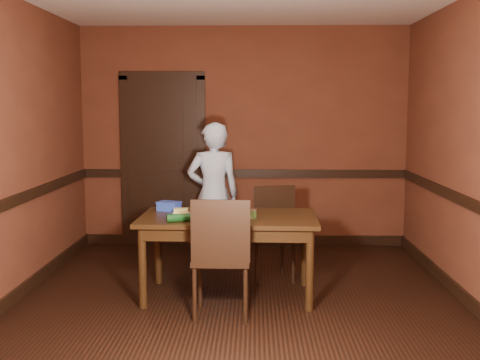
{
  "coord_description": "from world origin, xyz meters",
  "views": [
    {
      "loc": [
        0.14,
        -5.17,
        1.73
      ],
      "look_at": [
        0.0,
        0.35,
        1.05
      ],
      "focal_mm": 45.0,
      "sensor_mm": 36.0,
      "label": 1
    }
  ],
  "objects_px": {
    "sauce_jar": "(253,214)",
    "person": "(213,195)",
    "food_tub": "(169,206)",
    "chair_near": "(222,256)",
    "dining_table": "(229,256)",
    "chair_far": "(270,234)",
    "cheese_saucer": "(181,212)",
    "sandwich_plate": "(241,215)"
  },
  "relations": [
    {
      "from": "chair_near",
      "to": "food_tub",
      "type": "relative_size",
      "value": 4.08
    },
    {
      "from": "chair_far",
      "to": "chair_near",
      "type": "distance_m",
      "value": 1.13
    },
    {
      "from": "sandwich_plate",
      "to": "person",
      "type": "bearing_deg",
      "value": 105.97
    },
    {
      "from": "chair_far",
      "to": "sandwich_plate",
      "type": "relative_size",
      "value": 3.45
    },
    {
      "from": "food_tub",
      "to": "sandwich_plate",
      "type": "bearing_deg",
      "value": -2.3
    },
    {
      "from": "dining_table",
      "to": "sandwich_plate",
      "type": "distance_m",
      "value": 0.41
    },
    {
      "from": "chair_near",
      "to": "food_tub",
      "type": "distance_m",
      "value": 0.97
    },
    {
      "from": "chair_near",
      "to": "cheese_saucer",
      "type": "bearing_deg",
      "value": -54.13
    },
    {
      "from": "sandwich_plate",
      "to": "chair_near",
      "type": "bearing_deg",
      "value": -107.94
    },
    {
      "from": "person",
      "to": "food_tub",
      "type": "bearing_deg",
      "value": 54.97
    },
    {
      "from": "dining_table",
      "to": "sandwich_plate",
      "type": "xyz_separation_m",
      "value": [
        0.11,
        -0.04,
        0.39
      ]
    },
    {
      "from": "person",
      "to": "food_tub",
      "type": "height_order",
      "value": "person"
    },
    {
      "from": "food_tub",
      "to": "chair_far",
      "type": "bearing_deg",
      "value": 38.0
    },
    {
      "from": "sandwich_plate",
      "to": "sauce_jar",
      "type": "height_order",
      "value": "sauce_jar"
    },
    {
      "from": "sauce_jar",
      "to": "food_tub",
      "type": "xyz_separation_m",
      "value": [
        -0.8,
        0.36,
        0.0
      ]
    },
    {
      "from": "dining_table",
      "to": "person",
      "type": "relative_size",
      "value": 1.02
    },
    {
      "from": "sandwich_plate",
      "to": "cheese_saucer",
      "type": "height_order",
      "value": "sandwich_plate"
    },
    {
      "from": "sauce_jar",
      "to": "chair_far",
      "type": "bearing_deg",
      "value": 75.43
    },
    {
      "from": "sauce_jar",
      "to": "person",
      "type": "bearing_deg",
      "value": 110.01
    },
    {
      "from": "person",
      "to": "cheese_saucer",
      "type": "relative_size",
      "value": 9.39
    },
    {
      "from": "chair_near",
      "to": "person",
      "type": "relative_size",
      "value": 0.64
    },
    {
      "from": "dining_table",
      "to": "food_tub",
      "type": "distance_m",
      "value": 0.75
    },
    {
      "from": "person",
      "to": "cheese_saucer",
      "type": "distance_m",
      "value": 1.02
    },
    {
      "from": "chair_near",
      "to": "cheese_saucer",
      "type": "relative_size",
      "value": 6.04
    },
    {
      "from": "chair_far",
      "to": "sandwich_plate",
      "type": "height_order",
      "value": "chair_far"
    },
    {
      "from": "dining_table",
      "to": "sauce_jar",
      "type": "relative_size",
      "value": 20.29
    },
    {
      "from": "cheese_saucer",
      "to": "food_tub",
      "type": "height_order",
      "value": "food_tub"
    },
    {
      "from": "person",
      "to": "sauce_jar",
      "type": "relative_size",
      "value": 19.92
    },
    {
      "from": "dining_table",
      "to": "person",
      "type": "xyz_separation_m",
      "value": [
        -0.21,
        1.08,
        0.41
      ]
    },
    {
      "from": "chair_near",
      "to": "food_tub",
      "type": "xyz_separation_m",
      "value": [
        -0.54,
        0.75,
        0.29
      ]
    },
    {
      "from": "sandwich_plate",
      "to": "cheese_saucer",
      "type": "bearing_deg",
      "value": 167.0
    },
    {
      "from": "dining_table",
      "to": "chair_near",
      "type": "distance_m",
      "value": 0.51
    },
    {
      "from": "chair_near",
      "to": "cheese_saucer",
      "type": "xyz_separation_m",
      "value": [
        -0.41,
        0.58,
        0.26
      ]
    },
    {
      "from": "person",
      "to": "food_tub",
      "type": "relative_size",
      "value": 6.35
    },
    {
      "from": "dining_table",
      "to": "cheese_saucer",
      "type": "distance_m",
      "value": 0.6
    },
    {
      "from": "person",
      "to": "sandwich_plate",
      "type": "bearing_deg",
      "value": 94.77
    },
    {
      "from": "chair_near",
      "to": "cheese_saucer",
      "type": "height_order",
      "value": "chair_near"
    },
    {
      "from": "dining_table",
      "to": "sauce_jar",
      "type": "bearing_deg",
      "value": -24.25
    },
    {
      "from": "chair_near",
      "to": "dining_table",
      "type": "bearing_deg",
      "value": -93.05
    },
    {
      "from": "chair_far",
      "to": "food_tub",
      "type": "bearing_deg",
      "value": -177.07
    },
    {
      "from": "person",
      "to": "cheese_saucer",
      "type": "bearing_deg",
      "value": 65.77
    },
    {
      "from": "person",
      "to": "sauce_jar",
      "type": "xyz_separation_m",
      "value": [
        0.43,
        -1.19,
        0.0
      ]
    }
  ]
}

